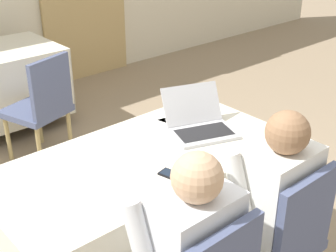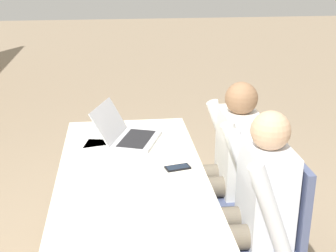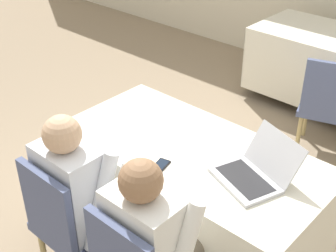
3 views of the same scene
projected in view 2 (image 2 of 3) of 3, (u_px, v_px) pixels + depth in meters
conference_table_near at (132, 198)px, 2.66m from camera, size 1.64×0.81×0.75m
laptop at (128, 134)px, 2.98m from camera, size 0.46×0.47×0.23m
cell_phone at (178, 168)px, 2.61m from camera, size 0.10×0.15×0.01m
paper_beside_laptop at (110, 219)px, 2.11m from camera, size 0.31×0.35×0.00m
paper_centre_table at (97, 140)px, 3.01m from camera, size 0.27×0.34×0.00m
paper_left_edge at (108, 146)px, 2.91m from camera, size 0.27×0.33×0.00m
chair_near_left at (267, 228)px, 2.51m from camera, size 0.44×0.44×0.89m
chair_near_right at (241, 181)px, 3.02m from camera, size 0.44×0.44×0.89m
person_checkered_shirt at (251, 203)px, 2.44m from camera, size 0.50×0.52×1.15m
person_white_shirt at (226, 160)px, 2.95m from camera, size 0.50×0.52×1.15m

